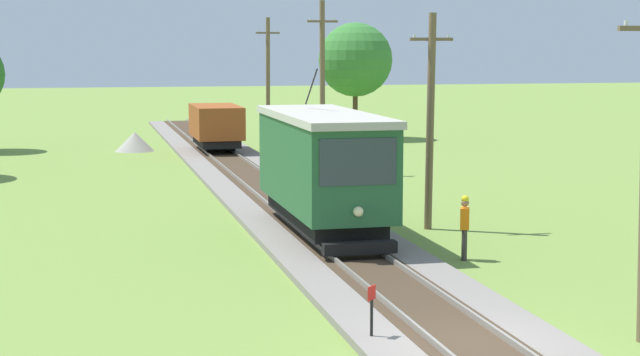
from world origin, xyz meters
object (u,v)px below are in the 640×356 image
red_tram (323,166)px  gravel_pile (135,142)px  utility_pole_near_tram (430,119)px  utility_pole_far (268,80)px  track_worker (465,224)px  tree_left_near (355,60)px  trackside_signal_marker (372,312)px  utility_pole_mid (322,86)px  freight_car (216,125)px

red_tram → gravel_pile: 27.98m
red_tram → utility_pole_near_tram: (3.61, 0.63, 1.32)m
utility_pole_far → track_worker: utility_pole_far is taller
utility_pole_near_tram → track_worker: utility_pole_near_tram is taller
tree_left_near → track_worker: bearing=-100.5°
utility_pole_far → trackside_signal_marker: bearing=-97.5°
trackside_signal_marker → gravel_pile: 38.86m
track_worker → utility_pole_mid: bearing=-69.3°
freight_car → gravel_pile: (-4.20, 2.66, -1.02)m
red_tram → trackside_signal_marker: red_tram is taller
red_tram → gravel_pile: (-4.20, 27.61, -1.66)m
freight_car → gravel_pile: size_ratio=2.41×
red_tram → utility_pole_far: 29.42m
red_tram → trackside_signal_marker: (-1.68, -11.17, -1.53)m
tree_left_near → gravel_pile: bearing=-161.6°
utility_pole_far → gravel_pile: (-7.81, -1.54, -3.28)m
utility_pole_near_tram → gravel_pile: bearing=106.1°
red_tram → tree_left_near: size_ratio=1.18×
freight_car → utility_pole_mid: (3.61, -9.57, 2.46)m
utility_pole_mid → gravel_pile: bearing=122.5°
utility_pole_near_tram → red_tram: bearing=-170.0°
freight_car → trackside_signal_marker: size_ratio=4.41×
trackside_signal_marker → tree_left_near: bearing=75.3°
utility_pole_near_tram → tree_left_near: tree_left_near is taller
freight_car → utility_pole_mid: 10.52m
red_tram → utility_pole_near_tram: size_ratio=1.25×
red_tram → tree_left_near: 33.78m
utility_pole_near_tram → trackside_signal_marker: 13.25m
freight_car → trackside_signal_marker: freight_car is taller
utility_pole_mid → tree_left_near: 17.96m
utility_pole_far → trackside_signal_marker: (-5.29, -40.32, -3.15)m
gravel_pile → tree_left_near: 15.31m
utility_pole_near_tram → tree_left_near: (6.10, 31.60, 1.43)m
utility_pole_mid → utility_pole_far: bearing=90.0°
utility_pole_far → tree_left_near: bearing=26.8°
red_tram → utility_pole_near_tram: bearing=10.0°
utility_pole_mid → tree_left_near: utility_pole_mid is taller
trackside_signal_marker → gravel_pile: trackside_signal_marker is taller
red_tram → freight_car: size_ratio=1.64×
utility_pole_near_tram → trackside_signal_marker: size_ratio=5.79×
utility_pole_near_tram → freight_car: bearing=98.4°
red_tram → gravel_pile: bearing=98.7°
freight_car → utility_pole_far: 5.99m
utility_pole_near_tram → gravel_pile: size_ratio=3.17×
red_tram → tree_left_near: (9.71, 32.23, 2.75)m
freight_car → trackside_signal_marker: bearing=-92.7°
utility_pole_mid → utility_pole_far: utility_pole_mid is taller
utility_pole_near_tram → trackside_signal_marker: utility_pole_near_tram is taller
gravel_pile → utility_pole_far: bearing=11.2°
freight_car → gravel_pile: 5.08m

